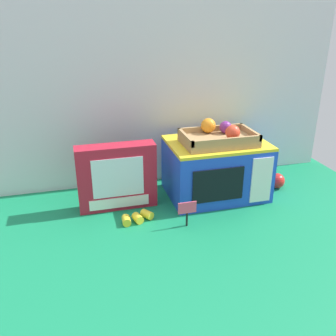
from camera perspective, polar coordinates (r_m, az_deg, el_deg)
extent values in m
plane|color=#147A4C|center=(1.61, 1.18, -4.38)|extent=(1.70, 1.70, 0.00)
cube|color=silver|center=(1.67, -0.76, 10.99)|extent=(1.61, 0.03, 0.79)
cube|color=blue|center=(1.60, 7.34, -0.23)|extent=(0.41, 0.29, 0.23)
cube|color=yellow|center=(1.56, 7.56, 3.85)|extent=(0.41, 0.29, 0.01)
cube|color=black|center=(1.46, 7.74, -2.65)|extent=(0.21, 0.01, 0.14)
cube|color=white|center=(1.53, 14.21, -1.81)|extent=(0.09, 0.01, 0.19)
cube|color=#A37F51|center=(1.52, 7.76, 4.20)|extent=(0.29, 0.18, 0.03)
cube|color=#A37F51|center=(1.44, 9.12, 4.11)|extent=(0.29, 0.01, 0.02)
cube|color=#A37F51|center=(1.59, 6.63, 6.06)|extent=(0.29, 0.01, 0.02)
cube|color=#A37F51|center=(1.47, 2.73, 4.75)|extent=(0.01, 0.18, 0.02)
cube|color=#A37F51|center=(1.57, 12.56, 5.47)|extent=(0.01, 0.18, 0.02)
sphere|color=#E04228|center=(1.49, 9.94, 5.45)|extent=(0.06, 0.06, 0.06)
sphere|color=orange|center=(1.57, 6.24, 6.53)|extent=(0.06, 0.06, 0.06)
sphere|color=#72287F|center=(1.57, 8.92, 6.20)|extent=(0.05, 0.05, 0.05)
cube|color=#B2192D|center=(1.49, -7.90, -1.34)|extent=(0.31, 0.08, 0.27)
cube|color=silver|center=(1.44, -7.72, -1.50)|extent=(0.20, 0.00, 0.16)
cube|color=white|center=(1.49, -7.50, -5.31)|extent=(0.24, 0.00, 0.04)
cylinder|color=black|center=(1.39, 2.92, -7.90)|extent=(0.01, 0.01, 0.06)
cube|color=#F44C6B|center=(1.36, 2.99, -6.13)|extent=(0.07, 0.00, 0.05)
cylinder|color=yellow|center=(1.41, -6.45, -8.04)|extent=(0.03, 0.05, 0.03)
cylinder|color=yellow|center=(1.42, -4.70, -7.73)|extent=(0.04, 0.05, 0.03)
cylinder|color=yellow|center=(1.44, -3.26, -7.16)|extent=(0.05, 0.06, 0.03)
sphere|color=red|center=(1.74, 16.46, -1.89)|extent=(0.07, 0.07, 0.07)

